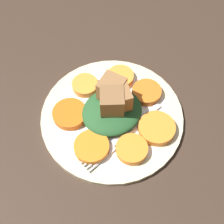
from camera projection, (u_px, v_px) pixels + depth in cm
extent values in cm
cube|color=#38281E|center=(112.00, 121.00, 58.05)|extent=(120.00, 120.00, 2.00)
cylinder|color=beige|center=(112.00, 117.00, 56.77)|extent=(25.76, 25.76, 1.00)
cylinder|color=white|center=(112.00, 116.00, 56.73)|extent=(20.60, 20.60, 1.00)
cylinder|color=orange|center=(92.00, 147.00, 52.23)|extent=(5.98, 5.98, 1.36)
cylinder|color=orange|center=(132.00, 149.00, 52.03)|extent=(5.40, 5.40, 1.36)
cylinder|color=orange|center=(157.00, 128.00, 54.07)|extent=(6.43, 6.43, 1.36)
cylinder|color=orange|center=(147.00, 92.00, 57.99)|extent=(5.46, 5.46, 1.36)
cylinder|color=orange|center=(120.00, 77.00, 59.83)|extent=(5.10, 5.10, 1.36)
cylinder|color=orange|center=(85.00, 85.00, 58.83)|extent=(4.89, 4.89, 1.36)
cylinder|color=#D76115|center=(70.00, 114.00, 55.56)|extent=(6.14, 6.14, 1.36)
ellipsoid|color=#235128|center=(112.00, 111.00, 55.17)|extent=(10.90, 9.81, 2.54)
cube|color=brown|center=(110.00, 101.00, 52.42)|extent=(5.43, 5.43, 4.01)
cube|color=olive|center=(120.00, 99.00, 52.67)|extent=(4.60, 4.60, 3.84)
cube|color=olive|center=(112.00, 89.00, 53.70)|extent=(5.48, 5.48, 3.99)
cube|color=#B2B2B7|center=(136.00, 124.00, 55.06)|extent=(11.73, 3.63, 0.40)
cube|color=#B2B2B7|center=(109.00, 147.00, 52.74)|extent=(1.89, 2.56, 0.40)
cube|color=#B2B2B7|center=(99.00, 163.00, 51.29)|extent=(4.60, 1.31, 0.40)
cube|color=#B2B2B7|center=(97.00, 160.00, 51.54)|extent=(4.60, 1.31, 0.40)
cube|color=#B2B2B7|center=(94.00, 157.00, 51.80)|extent=(4.60, 1.31, 0.40)
cube|color=#B2B2B7|center=(91.00, 154.00, 52.05)|extent=(4.60, 1.31, 0.40)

